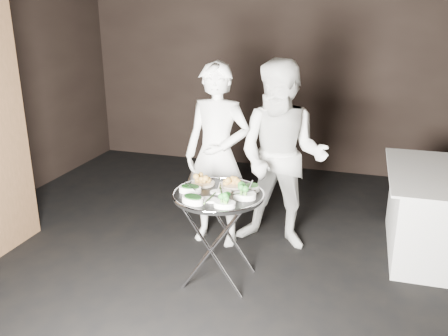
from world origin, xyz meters
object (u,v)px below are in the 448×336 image
(serving_tray, at_px, (218,195))
(waiter_left, at_px, (217,156))
(waiter_right, at_px, (282,157))
(tray_stand, at_px, (219,234))

(serving_tray, distance_m, waiter_left, 0.74)
(waiter_right, bearing_deg, tray_stand, -110.27)
(waiter_left, bearing_deg, serving_tray, -67.26)
(tray_stand, relative_size, waiter_right, 0.43)
(tray_stand, xyz_separation_m, waiter_right, (0.36, 0.79, 0.45))
(waiter_left, bearing_deg, waiter_right, 12.69)
(serving_tray, distance_m, waiter_right, 0.87)
(tray_stand, distance_m, waiter_right, 0.98)
(waiter_left, relative_size, waiter_right, 0.98)
(tray_stand, distance_m, waiter_left, 0.86)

